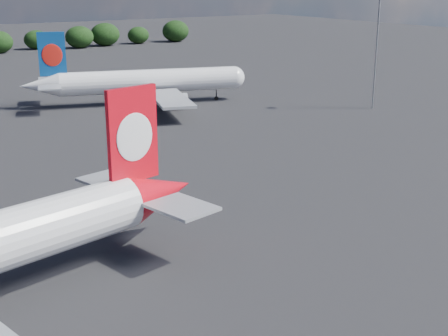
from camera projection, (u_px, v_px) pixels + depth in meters
china_southern_airliner at (142, 82)px, 116.99m from camera, size 41.44×39.76×13.80m
floodlight_mast_near at (378, 34)px, 110.38m from camera, size 1.60×1.60×20.54m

